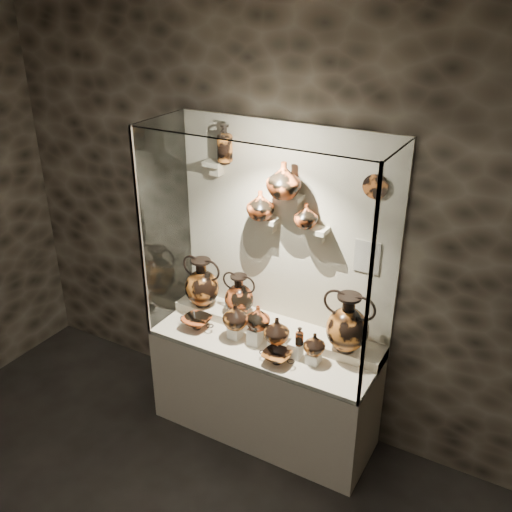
{
  "coord_description": "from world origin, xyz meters",
  "views": [
    {
      "loc": [
        1.68,
        -0.91,
        3.24
      ],
      "look_at": [
        -0.08,
        2.19,
        1.51
      ],
      "focal_mm": 40.0,
      "sensor_mm": 36.0,
      "label": 1
    }
  ],
  "objects_px": {
    "lekythos_tall": "(225,142)",
    "lekythos_small": "(300,335)",
    "ovoid_vase_b": "(284,180)",
    "amphora_right": "(348,323)",
    "jug_b": "(258,317)",
    "amphora_left": "(202,282)",
    "amphora_mid": "(239,295)",
    "jug_e": "(315,343)",
    "kylix_left": "(197,322)",
    "jug_c": "(277,330)",
    "kylix_right": "(277,357)",
    "jug_a": "(236,316)",
    "ovoid_vase_a": "(260,205)",
    "ovoid_vase_c": "(306,216)"
  },
  "relations": [
    {
      "from": "lekythos_tall",
      "to": "lekythos_small",
      "type": "bearing_deg",
      "value": -38.62
    },
    {
      "from": "lekythos_small",
      "to": "ovoid_vase_b",
      "type": "relative_size",
      "value": 0.64
    },
    {
      "from": "amphora_right",
      "to": "jug_b",
      "type": "bearing_deg",
      "value": -148.52
    },
    {
      "from": "jug_b",
      "to": "lekythos_tall",
      "type": "relative_size",
      "value": 0.62
    },
    {
      "from": "amphora_left",
      "to": "amphora_mid",
      "type": "relative_size",
      "value": 1.2
    },
    {
      "from": "jug_e",
      "to": "kylix_left",
      "type": "xyz_separation_m",
      "value": [
        -0.96,
        -0.04,
        -0.1
      ]
    },
    {
      "from": "jug_c",
      "to": "ovoid_vase_b",
      "type": "xyz_separation_m",
      "value": [
        -0.09,
        0.24,
        1.02
      ]
    },
    {
      "from": "kylix_left",
      "to": "kylix_right",
      "type": "bearing_deg",
      "value": -0.12
    },
    {
      "from": "amphora_mid",
      "to": "jug_a",
      "type": "height_order",
      "value": "amphora_mid"
    },
    {
      "from": "jug_c",
      "to": "amphora_mid",
      "type": "bearing_deg",
      "value": 163.23
    },
    {
      "from": "kylix_right",
      "to": "lekythos_tall",
      "type": "height_order",
      "value": "lekythos_tall"
    },
    {
      "from": "jug_c",
      "to": "ovoid_vase_a",
      "type": "distance_m",
      "value": 0.89
    },
    {
      "from": "ovoid_vase_c",
      "to": "ovoid_vase_a",
      "type": "bearing_deg",
      "value": 160.56
    },
    {
      "from": "amphora_right",
      "to": "jug_a",
      "type": "relative_size",
      "value": 2.19
    },
    {
      "from": "lekythos_small",
      "to": "ovoid_vase_c",
      "type": "distance_m",
      "value": 0.83
    },
    {
      "from": "amphora_mid",
      "to": "ovoid_vase_a",
      "type": "xyz_separation_m",
      "value": [
        0.16,
        0.04,
        0.75
      ]
    },
    {
      "from": "amphora_right",
      "to": "ovoid_vase_b",
      "type": "bearing_deg",
      "value": -168.05
    },
    {
      "from": "lekythos_tall",
      "to": "ovoid_vase_b",
      "type": "xyz_separation_m",
      "value": [
        0.5,
        -0.06,
        -0.18
      ]
    },
    {
      "from": "jug_e",
      "to": "ovoid_vase_b",
      "type": "bearing_deg",
      "value": 136.38
    },
    {
      "from": "jug_b",
      "to": "jug_e",
      "type": "bearing_deg",
      "value": 8.97
    },
    {
      "from": "jug_c",
      "to": "kylix_right",
      "type": "relative_size",
      "value": 0.75
    },
    {
      "from": "jug_c",
      "to": "jug_a",
      "type": "bearing_deg",
      "value": -170.38
    },
    {
      "from": "jug_a",
      "to": "lekythos_small",
      "type": "bearing_deg",
      "value": -23.4
    },
    {
      "from": "jug_c",
      "to": "ovoid_vase_a",
      "type": "relative_size",
      "value": 0.93
    },
    {
      "from": "jug_a",
      "to": "ovoid_vase_a",
      "type": "relative_size",
      "value": 0.96
    },
    {
      "from": "amphora_left",
      "to": "jug_a",
      "type": "xyz_separation_m",
      "value": [
        0.43,
        -0.19,
        -0.07
      ]
    },
    {
      "from": "amphora_mid",
      "to": "amphora_right",
      "type": "relative_size",
      "value": 0.77
    },
    {
      "from": "jug_e",
      "to": "ovoid_vase_c",
      "type": "bearing_deg",
      "value": 117.35
    },
    {
      "from": "jug_a",
      "to": "jug_b",
      "type": "xyz_separation_m",
      "value": [
        0.17,
        0.03,
        0.02
      ]
    },
    {
      "from": "amphora_right",
      "to": "lekythos_small",
      "type": "height_order",
      "value": "amphora_right"
    },
    {
      "from": "amphora_mid",
      "to": "jug_c",
      "type": "height_order",
      "value": "amphora_mid"
    },
    {
      "from": "kylix_left",
      "to": "lekythos_tall",
      "type": "bearing_deg",
      "value": 80.88
    },
    {
      "from": "jug_c",
      "to": "lekythos_small",
      "type": "relative_size",
      "value": 1.21
    },
    {
      "from": "amphora_mid",
      "to": "kylix_right",
      "type": "distance_m",
      "value": 0.63
    },
    {
      "from": "amphora_right",
      "to": "ovoid_vase_a",
      "type": "distance_m",
      "value": 1.02
    },
    {
      "from": "amphora_right",
      "to": "jug_c",
      "type": "xyz_separation_m",
      "value": [
        -0.45,
        -0.18,
        -0.1
      ]
    },
    {
      "from": "jug_c",
      "to": "ovoid_vase_c",
      "type": "xyz_separation_m",
      "value": [
        0.07,
        0.27,
        0.79
      ]
    },
    {
      "from": "amphora_mid",
      "to": "jug_c",
      "type": "distance_m",
      "value": 0.5
    },
    {
      "from": "amphora_mid",
      "to": "ovoid_vase_a",
      "type": "height_order",
      "value": "ovoid_vase_a"
    },
    {
      "from": "lekythos_small",
      "to": "kylix_right",
      "type": "distance_m",
      "value": 0.22
    },
    {
      "from": "jug_a",
      "to": "ovoid_vase_c",
      "type": "relative_size",
      "value": 1.17
    },
    {
      "from": "jug_c",
      "to": "lekythos_tall",
      "type": "relative_size",
      "value": 0.64
    },
    {
      "from": "ovoid_vase_c",
      "to": "jug_c",
      "type": "bearing_deg",
      "value": -125.88
    },
    {
      "from": "jug_a",
      "to": "ovoid_vase_b",
      "type": "bearing_deg",
      "value": 19.98
    },
    {
      "from": "amphora_left",
      "to": "ovoid_vase_b",
      "type": "xyz_separation_m",
      "value": [
        0.68,
        0.04,
        0.94
      ]
    },
    {
      "from": "amphora_left",
      "to": "kylix_right",
      "type": "distance_m",
      "value": 0.91
    },
    {
      "from": "amphora_right",
      "to": "amphora_mid",
      "type": "bearing_deg",
      "value": -164.61
    },
    {
      "from": "amphora_left",
      "to": "ovoid_vase_b",
      "type": "bearing_deg",
      "value": -14.88
    },
    {
      "from": "ovoid_vase_a",
      "to": "ovoid_vase_b",
      "type": "distance_m",
      "value": 0.29
    },
    {
      "from": "amphora_left",
      "to": "jug_c",
      "type": "relative_size",
      "value": 2.1
    }
  ]
}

